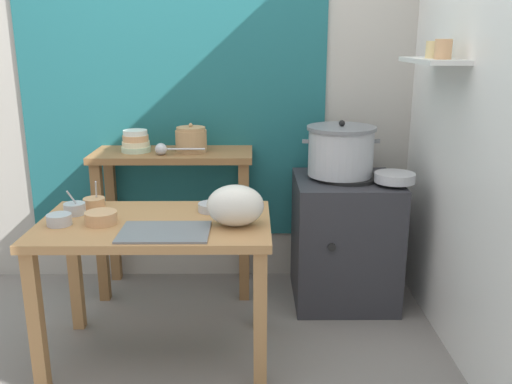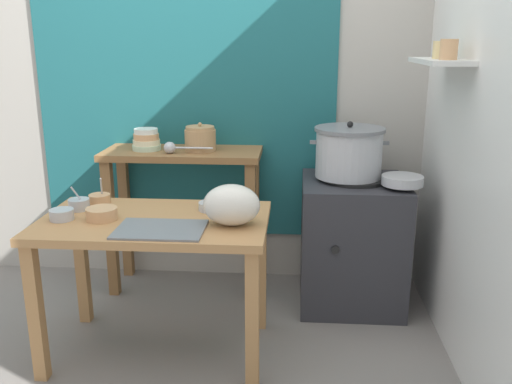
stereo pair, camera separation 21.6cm
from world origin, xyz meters
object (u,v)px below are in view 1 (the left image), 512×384
(clay_pot, at_px, (191,140))
(prep_bowl_0, at_px, (101,217))
(stove_block, at_px, (344,239))
(steamer_pot, at_px, (341,151))
(prep_bowl_4, at_px, (59,219))
(prep_table, at_px, (156,243))
(prep_bowl_1, at_px, (211,207))
(serving_tray, at_px, (165,232))
(prep_bowl_2, at_px, (94,202))
(plastic_bag, at_px, (235,205))
(prep_bowl_3, at_px, (75,208))
(wide_pan, at_px, (395,177))
(back_shelf_table, at_px, (174,187))
(bowl_stack_enamel, at_px, (136,142))
(ladle, at_px, (163,149))

(clay_pot, relative_size, prep_bowl_0, 1.26)
(clay_pot, bearing_deg, stove_block, -8.01)
(steamer_pot, height_order, prep_bowl_4, steamer_pot)
(prep_table, xyz_separation_m, steamer_pot, (0.98, 0.66, 0.32))
(steamer_pot, relative_size, prep_bowl_1, 3.37)
(clay_pot, relative_size, serving_tray, 0.47)
(prep_bowl_2, bearing_deg, stove_block, 16.69)
(prep_bowl_0, bearing_deg, clay_pot, 67.08)
(serving_tray, distance_m, prep_bowl_0, 0.35)
(prep_table, xyz_separation_m, serving_tray, (0.07, -0.17, 0.12))
(plastic_bag, height_order, prep_bowl_3, plastic_bag)
(wide_pan, xyz_separation_m, prep_bowl_2, (-1.62, -0.27, -0.06))
(stove_block, xyz_separation_m, steamer_pot, (-0.04, 0.02, 0.54))
(stove_block, xyz_separation_m, serving_tray, (-0.95, -0.81, 0.34))
(serving_tray, height_order, prep_bowl_4, prep_bowl_4)
(back_shelf_table, height_order, prep_bowl_3, back_shelf_table)
(stove_block, height_order, bowl_stack_enamel, bowl_stack_enamel)
(wide_pan, height_order, prep_bowl_0, wide_pan)
(bowl_stack_enamel, relative_size, wide_pan, 0.77)
(wide_pan, distance_m, prep_bowl_0, 1.60)
(clay_pot, relative_size, bowl_stack_enamel, 1.08)
(prep_table, bearing_deg, serving_tray, -66.54)
(bowl_stack_enamel, distance_m, plastic_bag, 1.05)
(steamer_pot, height_order, wide_pan, steamer_pot)
(prep_table, bearing_deg, clay_pot, 82.71)
(plastic_bag, bearing_deg, serving_tray, -161.96)
(ladle, bearing_deg, prep_bowl_0, -104.89)
(bowl_stack_enamel, bearing_deg, wide_pan, -10.35)
(wide_pan, bearing_deg, prep_bowl_3, -166.86)
(bowl_stack_enamel, relative_size, serving_tray, 0.44)
(prep_table, distance_m, serving_tray, 0.22)
(prep_bowl_3, relative_size, prep_bowl_4, 1.14)
(prep_bowl_1, distance_m, prep_bowl_3, 0.67)
(plastic_bag, bearing_deg, prep_bowl_2, 157.85)
(prep_bowl_1, bearing_deg, bowl_stack_enamel, 128.49)
(prep_table, xyz_separation_m, ladle, (-0.06, 0.67, 0.33))
(ladle, distance_m, wide_pan, 1.34)
(steamer_pot, distance_m, bowl_stack_enamel, 1.22)
(prep_table, distance_m, bowl_stack_enamel, 0.88)
(stove_block, distance_m, prep_bowl_4, 1.66)
(stove_block, xyz_separation_m, plastic_bag, (-0.64, -0.71, 0.43))
(prep_bowl_0, bearing_deg, prep_bowl_1, 20.39)
(ladle, relative_size, prep_bowl_0, 1.96)
(prep_bowl_4, bearing_deg, plastic_bag, -1.11)
(serving_tray, distance_m, prep_bowl_4, 0.52)
(prep_bowl_0, xyz_separation_m, prep_bowl_4, (-0.19, -0.02, -0.00))
(back_shelf_table, xyz_separation_m, serving_tray, (0.09, -0.94, 0.05))
(back_shelf_table, distance_m, ladle, 0.28)
(clay_pot, height_order, prep_bowl_1, clay_pot)
(plastic_bag, bearing_deg, back_shelf_table, 115.53)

